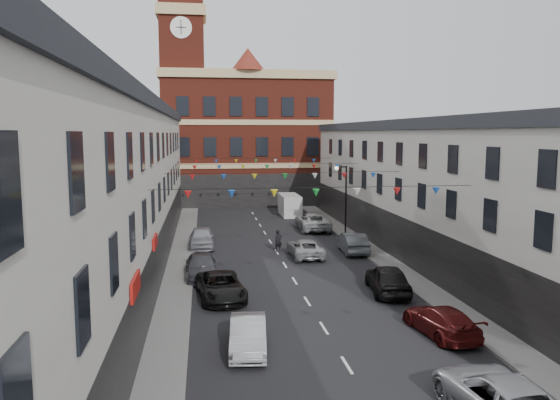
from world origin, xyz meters
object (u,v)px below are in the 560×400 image
car_left_c (221,286)px  car_right_c (441,321)px  car_right_b (501,398)px  moving_car (305,248)px  pedestrian (278,241)px  white_van (290,205)px  car_left_e (202,238)px  car_right_f (313,221)px  car_left_d (201,267)px  car_right_e (352,242)px  car_left_b (248,335)px  car_right_d (388,279)px  street_lamp (343,190)px

car_left_c → car_right_c: bearing=-41.2°
car_right_b → moving_car: (-1.80, 22.73, -0.10)m
moving_car → pedestrian: (-1.66, 2.01, 0.17)m
car_right_c → white_van: white_van is taller
car_left_e → car_right_b: (9.10, -26.98, -0.04)m
moving_car → white_van: (2.00, 19.78, 0.46)m
car_right_b → car_right_f: 33.32m
car_left_d → moving_car: bearing=30.0°
car_right_e → car_right_f: (-1.03, 9.63, 0.04)m
car_left_b → white_van: size_ratio=0.81×
car_left_d → car_right_e: size_ratio=1.02×
car_left_c → pedestrian: (4.60, 11.12, 0.14)m
car_right_c → pedestrian: (-4.72, 17.68, 0.18)m
car_left_c → car_right_d: (9.12, -0.20, 0.12)m
car_right_b → car_right_f: car_right_f is taller
car_left_c → street_lamp: bearing=50.9°
white_van → car_right_d: bearing=-88.1°
car_right_d → street_lamp: bearing=-89.4°
pedestrian → street_lamp: bearing=23.6°
pedestrian → car_right_e: bearing=-29.9°
car_left_e → car_right_f: bearing=32.6°
car_left_c → car_right_b: bearing=-65.5°
car_left_c → car_right_d: car_right_d is taller
car_left_c → pedestrian: 12.04m
street_lamp → car_right_c: (-1.69, -23.52, -3.26)m
car_right_c → moving_car: bearing=-85.9°
car_left_c → car_left_d: bearing=96.7°
car_right_d → moving_car: 9.73m
moving_car → pedestrian: pedestrian is taller
car_left_b → car_right_e: bearing=66.9°
car_right_c → car_right_d: (-0.21, 6.36, 0.16)m
street_lamp → white_van: bearing=103.0°
car_left_e → car_right_e: bearing=-16.5°
pedestrian → car_right_b: bearing=-100.8°
car_left_d → white_van: size_ratio=0.94×
white_van → street_lamp: bearing=-76.7°
car_right_b → pedestrian: bearing=-86.2°
street_lamp → car_right_f: 4.63m
car_left_c → white_van: 30.05m
car_right_e → street_lamp: bearing=-96.0°
car_right_e → car_left_e: bearing=-14.0°
car_left_b → pedestrian: 18.62m
car_right_b → car_right_d: 13.47m
street_lamp → car_right_d: bearing=-96.3°
car_left_d → car_right_d: (10.15, -4.73, 0.12)m
car_left_d → car_right_f: (9.97, 15.15, 0.11)m
car_right_c → moving_car: moving_car is taller
car_right_c → car_right_e: 16.63m
car_left_e → moving_car: bearing=-30.0°
car_left_c → car_left_e: 13.40m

